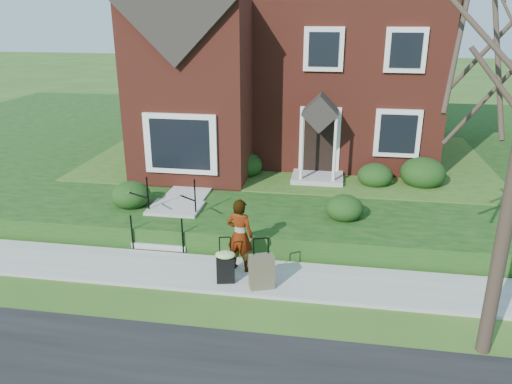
% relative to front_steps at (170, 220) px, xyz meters
% --- Properties ---
extents(ground, '(120.00, 120.00, 0.00)m').
position_rel_front_steps_xyz_m(ground, '(2.50, -1.84, -0.47)').
color(ground, '#2D5119').
rests_on(ground, ground).
extents(sidewalk, '(60.00, 1.60, 0.08)m').
position_rel_front_steps_xyz_m(sidewalk, '(2.50, -1.84, -0.43)').
color(sidewalk, '#9E9B93').
rests_on(sidewalk, ground).
extents(terrace, '(44.00, 20.00, 0.60)m').
position_rel_front_steps_xyz_m(terrace, '(6.50, 9.06, -0.17)').
color(terrace, '#13380F').
rests_on(terrace, ground).
extents(walkway, '(1.20, 6.00, 0.06)m').
position_rel_front_steps_xyz_m(walkway, '(0.00, 3.16, 0.16)').
color(walkway, '#9E9B93').
rests_on(walkway, terrace).
extents(main_house, '(10.40, 10.20, 9.40)m').
position_rel_front_steps_xyz_m(main_house, '(2.29, 7.76, 4.79)').
color(main_house, maroon).
rests_on(main_house, terrace).
extents(front_steps, '(1.40, 2.02, 1.50)m').
position_rel_front_steps_xyz_m(front_steps, '(0.00, 0.00, 0.00)').
color(front_steps, '#9E9B93').
rests_on(front_steps, ground).
extents(foundation_shrubs, '(9.83, 4.35, 0.96)m').
position_rel_front_steps_xyz_m(foundation_shrubs, '(2.59, 2.90, 0.55)').
color(foundation_shrubs, black).
rests_on(foundation_shrubs, terrace).
extents(woman, '(0.70, 0.54, 1.72)m').
position_rel_front_steps_xyz_m(woman, '(2.20, -1.60, 0.47)').
color(woman, '#999999').
rests_on(woman, sidewalk).
extents(suitcase_black, '(0.51, 0.45, 1.06)m').
position_rel_front_steps_xyz_m(suitcase_black, '(1.99, -2.21, 0.02)').
color(suitcase_black, black).
rests_on(suitcase_black, sidewalk).
extents(suitcase_olive, '(0.59, 0.45, 1.13)m').
position_rel_front_steps_xyz_m(suitcase_olive, '(2.81, -2.31, -0.02)').
color(suitcase_olive, brown).
rests_on(suitcase_olive, sidewalk).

